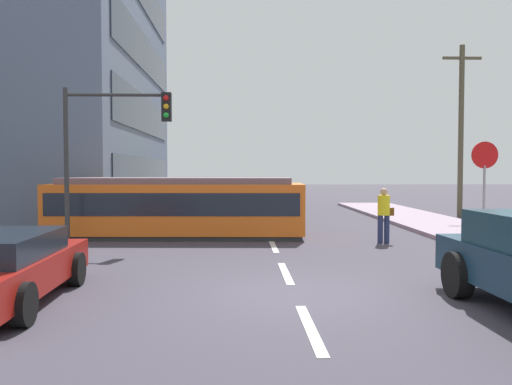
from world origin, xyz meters
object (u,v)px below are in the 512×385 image
city_bus (229,194)px  traffic_light_mast (111,134)px  parked_sedan_mid (141,209)px  pedestrian_crossing (384,212)px  utility_pole_mid (461,128)px  stop_sign (485,171)px  streetcar_tram (178,206)px

city_bus → traffic_light_mast: traffic_light_mast is taller
city_bus → parked_sedan_mid: city_bus is taller
pedestrian_crossing → utility_pole_mid: 11.04m
parked_sedan_mid → utility_pole_mid: utility_pole_mid is taller
traffic_light_mast → stop_sign: bearing=-5.1°
city_bus → stop_sign: bearing=-55.4°
city_bus → stop_sign: (7.42, -10.75, 1.15)m
streetcar_tram → stop_sign: (8.98, -2.78, 1.18)m
streetcar_tram → city_bus: 8.12m
streetcar_tram → traffic_light_mast: size_ratio=1.81×
streetcar_tram → city_bus: size_ratio=1.45×
parked_sedan_mid → traffic_light_mast: bearing=-88.2°
traffic_light_mast → utility_pole_mid: (14.11, 8.82, 0.90)m
streetcar_tram → traffic_light_mast: (-1.74, -1.83, 2.26)m
city_bus → parked_sedan_mid: (-3.49, -4.00, -0.42)m
city_bus → utility_pole_mid: size_ratio=0.72×
streetcar_tram → parked_sedan_mid: 4.42m
traffic_light_mast → utility_pole_mid: bearing=32.0°
streetcar_tram → city_bus: (1.56, 7.97, 0.03)m
pedestrian_crossing → utility_pole_mid: (5.96, 8.71, 3.23)m
city_bus → utility_pole_mid: 11.29m
traffic_light_mast → streetcar_tram: bearing=46.5°
stop_sign → streetcar_tram: bearing=162.8°
streetcar_tram → traffic_light_mast: traffic_light_mast is taller
city_bus → parked_sedan_mid: size_ratio=1.31×
city_bus → pedestrian_crossing: (4.85, -9.70, -0.10)m
streetcar_tram → utility_pole_mid: utility_pole_mid is taller
utility_pole_mid → pedestrian_crossing: bearing=-124.4°
parked_sedan_mid → traffic_light_mast: size_ratio=0.95×
traffic_light_mast → utility_pole_mid: 16.66m
city_bus → streetcar_tram: bearing=-101.1°
streetcar_tram → pedestrian_crossing: size_ratio=5.00×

